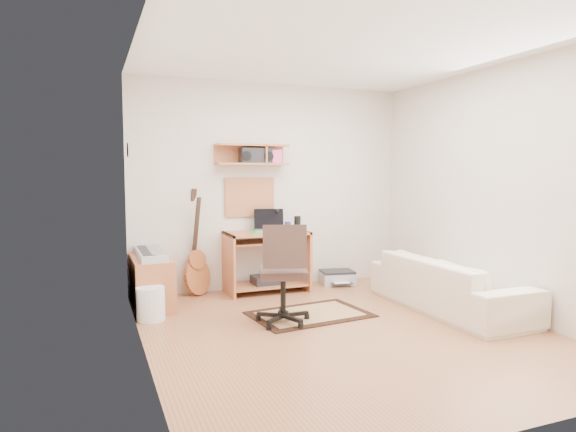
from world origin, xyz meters
name	(u,v)px	position (x,y,z in m)	size (l,w,h in m)	color
floor	(344,331)	(0.00, 0.00, -0.01)	(3.60, 4.00, 0.01)	#A36A44
ceiling	(347,46)	(0.00, 0.00, 2.60)	(3.60, 4.00, 0.01)	white
back_wall	(271,186)	(0.00, 2.00, 1.30)	(3.60, 0.01, 2.60)	beige
left_wall	(142,196)	(-1.80, 0.00, 1.30)	(0.01, 4.00, 2.60)	beige
right_wall	(498,190)	(1.80, 0.00, 1.30)	(0.01, 4.00, 2.60)	beige
wall_shelf	(252,155)	(-0.30, 1.88, 1.70)	(0.90, 0.25, 0.26)	#BB6C42
cork_board	(250,197)	(-0.30, 1.98, 1.17)	(0.64, 0.03, 0.49)	tan
wall_photo	(128,150)	(-1.79, 1.50, 1.72)	(0.02, 0.20, 0.15)	#4C8CBF
desk	(267,262)	(-0.17, 1.73, 0.38)	(1.00, 0.55, 0.75)	#BB6C42
laptop	(270,220)	(-0.13, 1.71, 0.89)	(0.37, 0.37, 0.28)	silver
speaker	(297,223)	(0.23, 1.68, 0.84)	(0.08, 0.08, 0.19)	black
desk_lamp	(279,219)	(0.05, 1.87, 0.89)	(0.09, 0.09, 0.27)	black
pencil_cup	(288,226)	(0.15, 1.83, 0.80)	(0.07, 0.07, 0.10)	#3747A7
boombox	(255,156)	(-0.26, 1.87, 1.68)	(0.39, 0.18, 0.20)	black
rug	(310,314)	(-0.09, 0.59, 0.01)	(1.19, 0.80, 0.02)	#C9B887
task_chair	(283,273)	(-0.45, 0.43, 0.50)	(0.51, 0.51, 1.01)	#36251F
cabinet	(151,282)	(-1.58, 1.55, 0.28)	(0.40, 0.90, 0.55)	#BB6C42
music_keyboard	(151,254)	(-1.58, 1.55, 0.59)	(0.27, 0.86, 0.08)	#B2B5BA
guitar	(197,242)	(-1.01, 1.86, 0.65)	(0.35, 0.22, 1.30)	#B46537
waste_basket	(151,304)	(-1.65, 1.01, 0.17)	(0.28, 0.28, 0.34)	white
printer	(337,277)	(0.86, 1.80, 0.09)	(0.44, 0.34, 0.17)	#A5A8AA
sofa	(449,275)	(1.38, 0.21, 0.38)	(1.95, 0.57, 0.76)	beige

